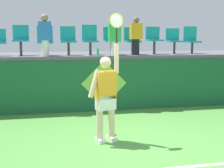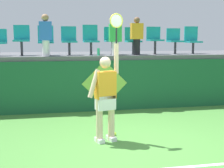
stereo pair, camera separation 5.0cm
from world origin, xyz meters
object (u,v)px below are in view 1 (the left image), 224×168
(tennis_ball, at_px, (115,134))
(stadium_chair_4, at_px, (90,38))
(spectator_0, at_px, (136,35))
(spectator_2, at_px, (45,34))
(tennis_player, at_px, (106,94))
(stadium_chair_6, at_px, (132,39))
(stadium_chair_5, at_px, (111,39))
(stadium_chair_1, at_px, (21,38))
(stadium_chair_7, at_px, (154,38))
(stadium_chair_8, at_px, (174,39))
(spectator_1, at_px, (115,35))
(stadium_chair_2, at_px, (45,39))
(water_bottle, at_px, (98,52))
(stadium_chair_3, at_px, (68,39))
(stadium_chair_9, at_px, (191,39))

(tennis_ball, xyz_separation_m, stadium_chair_4, (-0.08, 3.05, 1.97))
(stadium_chair_4, xyz_separation_m, spectator_0, (1.27, -0.44, 0.08))
(spectator_2, bearing_deg, spectator_0, -0.18)
(tennis_player, bearing_deg, stadium_chair_6, 66.83)
(stadium_chair_5, distance_m, spectator_2, 1.98)
(stadium_chair_1, height_order, stadium_chair_7, stadium_chair_1)
(stadium_chair_8, xyz_separation_m, spectator_1, (-1.97, -0.46, 0.12))
(stadium_chair_1, height_order, stadium_chair_8, stadium_chair_1)
(tennis_player, relative_size, stadium_chair_2, 2.95)
(spectator_0, bearing_deg, stadium_chair_7, 32.26)
(tennis_player, relative_size, stadium_chair_7, 3.00)
(tennis_player, xyz_separation_m, water_bottle, (0.32, 2.86, 0.69))
(water_bottle, height_order, stadium_chair_3, stadium_chair_3)
(water_bottle, height_order, stadium_chair_4, stadium_chair_4)
(tennis_player, bearing_deg, stadium_chair_9, 45.08)
(stadium_chair_7, height_order, spectator_1, spectator_1)
(stadium_chair_6, bearing_deg, tennis_player, -113.17)
(stadium_chair_5, bearing_deg, stadium_chair_7, -0.02)
(stadium_chair_1, relative_size, stadium_chair_4, 0.98)
(spectator_1, bearing_deg, stadium_chair_4, 143.63)
(stadium_chair_6, xyz_separation_m, spectator_0, (0.00, -0.43, 0.11))
(stadium_chair_3, bearing_deg, tennis_ball, -76.85)
(water_bottle, relative_size, stadium_chair_8, 0.26)
(stadium_chair_8, relative_size, spectator_2, 0.69)
(stadium_chair_4, relative_size, stadium_chair_9, 1.03)
(tennis_ball, height_order, stadium_chair_3, stadium_chair_3)
(tennis_player, bearing_deg, stadium_chair_7, 57.73)
(stadium_chair_4, xyz_separation_m, stadium_chair_7, (1.96, -0.01, 0.00))
(stadium_chair_1, height_order, stadium_chair_2, stadium_chair_1)
(stadium_chair_2, bearing_deg, spectator_1, -13.69)
(spectator_0, bearing_deg, spectator_1, -177.47)
(stadium_chair_7, distance_m, stadium_chair_8, 0.65)
(stadium_chair_5, distance_m, stadium_chair_7, 1.32)
(stadium_chair_5, xyz_separation_m, stadium_chair_6, (0.64, 0.00, -0.01))
(stadium_chair_5, height_order, spectator_0, spectator_0)
(stadium_chair_4, height_order, stadium_chair_6, stadium_chair_4)
(stadium_chair_2, distance_m, stadium_chair_6, 2.56)
(stadium_chair_5, bearing_deg, stadium_chair_1, 179.94)
(stadium_chair_3, height_order, stadium_chair_9, stadium_chair_9)
(tennis_ball, xyz_separation_m, stadium_chair_7, (1.88, 3.04, 1.97))
(stadium_chair_6, bearing_deg, stadium_chair_8, -0.12)
(stadium_chair_4, relative_size, spectator_1, 0.81)
(spectator_0, xyz_separation_m, spectator_1, (-0.64, -0.03, 0.00))
(water_bottle, relative_size, spectator_1, 0.19)
(stadium_chair_1, xyz_separation_m, spectator_0, (3.23, -0.44, 0.08))
(stadium_chair_5, bearing_deg, stadium_chair_3, 179.83)
(stadium_chair_4, bearing_deg, spectator_2, -161.41)
(stadium_chair_5, bearing_deg, spectator_2, -167.56)
(stadium_chair_1, xyz_separation_m, stadium_chair_5, (2.59, -0.00, -0.02))
(water_bottle, xyz_separation_m, spectator_0, (1.13, 0.08, 0.46))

